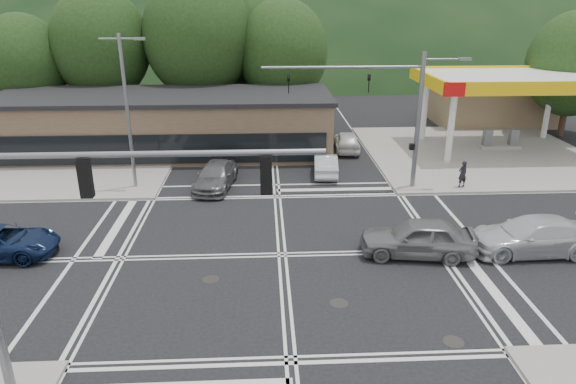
{
  "coord_description": "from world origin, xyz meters",
  "views": [
    {
      "loc": [
        -0.76,
        -20.48,
        10.81
      ],
      "look_at": [
        0.47,
        4.23,
        1.4
      ],
      "focal_mm": 32.0,
      "sensor_mm": 36.0,
      "label": 1
    }
  ],
  "objects_px": {
    "car_silver_east": "(532,236)",
    "car_northbound": "(216,176)",
    "car_queue_b": "(347,141)",
    "pedestrian": "(463,174)",
    "car_blue_west": "(0,242)",
    "car_grey_center": "(418,238)",
    "car_queue_a": "(326,164)"
  },
  "relations": [
    {
      "from": "car_blue_west",
      "to": "pedestrian",
      "type": "xyz_separation_m",
      "value": [
        23.56,
        7.41,
        0.26
      ]
    },
    {
      "from": "car_blue_west",
      "to": "car_grey_center",
      "type": "height_order",
      "value": "car_grey_center"
    },
    {
      "from": "car_blue_west",
      "to": "car_queue_b",
      "type": "distance_m",
      "value": 24.04
    },
    {
      "from": "car_queue_a",
      "to": "car_northbound",
      "type": "distance_m",
      "value": 7.2
    },
    {
      "from": "car_blue_west",
      "to": "car_northbound",
      "type": "xyz_separation_m",
      "value": [
        8.82,
        8.5,
        0.03
      ]
    },
    {
      "from": "car_blue_west",
      "to": "car_queue_a",
      "type": "height_order",
      "value": "car_blue_west"
    },
    {
      "from": "car_queue_b",
      "to": "car_silver_east",
      "type": "bearing_deg",
      "value": 112.87
    },
    {
      "from": "car_blue_west",
      "to": "car_queue_b",
      "type": "bearing_deg",
      "value": -47.32
    },
    {
      "from": "car_silver_east",
      "to": "car_queue_b",
      "type": "bearing_deg",
      "value": -161.42
    },
    {
      "from": "car_grey_center",
      "to": "car_silver_east",
      "type": "xyz_separation_m",
      "value": [
        5.21,
        0.0,
        -0.04
      ]
    },
    {
      "from": "car_blue_west",
      "to": "car_silver_east",
      "type": "height_order",
      "value": "car_silver_east"
    },
    {
      "from": "car_silver_east",
      "to": "car_northbound",
      "type": "bearing_deg",
      "value": -122.26
    },
    {
      "from": "car_grey_center",
      "to": "car_northbound",
      "type": "height_order",
      "value": "car_grey_center"
    },
    {
      "from": "car_northbound",
      "to": "car_grey_center",
      "type": "bearing_deg",
      "value": -34.79
    },
    {
      "from": "car_grey_center",
      "to": "car_silver_east",
      "type": "bearing_deg",
      "value": 97.95
    },
    {
      "from": "car_grey_center",
      "to": "car_northbound",
      "type": "distance_m",
      "value": 13.41
    },
    {
      "from": "car_queue_a",
      "to": "car_northbound",
      "type": "xyz_separation_m",
      "value": [
        -6.91,
        -2.02,
        0.04
      ]
    },
    {
      "from": "car_grey_center",
      "to": "car_silver_east",
      "type": "height_order",
      "value": "car_grey_center"
    },
    {
      "from": "car_grey_center",
      "to": "car_queue_b",
      "type": "xyz_separation_m",
      "value": [
        -0.5,
        16.76,
        -0.11
      ]
    },
    {
      "from": "car_blue_west",
      "to": "car_queue_a",
      "type": "distance_m",
      "value": 18.92
    },
    {
      "from": "car_northbound",
      "to": "car_silver_east",
      "type": "bearing_deg",
      "value": -22.89
    },
    {
      "from": "pedestrian",
      "to": "car_queue_a",
      "type": "bearing_deg",
      "value": -39.78
    },
    {
      "from": "car_queue_a",
      "to": "pedestrian",
      "type": "relative_size",
      "value": 2.59
    },
    {
      "from": "car_queue_b",
      "to": "car_northbound",
      "type": "height_order",
      "value": "car_queue_b"
    },
    {
      "from": "car_queue_a",
      "to": "pedestrian",
      "type": "xyz_separation_m",
      "value": [
        7.84,
        -3.12,
        0.27
      ]
    },
    {
      "from": "car_queue_a",
      "to": "car_blue_west",
      "type": "bearing_deg",
      "value": 38.44
    },
    {
      "from": "car_blue_west",
      "to": "car_northbound",
      "type": "height_order",
      "value": "car_northbound"
    },
    {
      "from": "car_silver_east",
      "to": "car_blue_west",
      "type": "bearing_deg",
      "value": -92.17
    },
    {
      "from": "car_blue_west",
      "to": "car_queue_b",
      "type": "xyz_separation_m",
      "value": [
        17.97,
        15.96,
        0.06
      ]
    },
    {
      "from": "car_queue_b",
      "to": "pedestrian",
      "type": "distance_m",
      "value": 10.22
    },
    {
      "from": "car_queue_a",
      "to": "car_northbound",
      "type": "relative_size",
      "value": 0.84
    },
    {
      "from": "pedestrian",
      "to": "car_northbound",
      "type": "bearing_deg",
      "value": -22.33
    }
  ]
}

